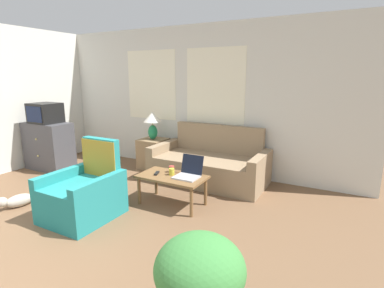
{
  "coord_description": "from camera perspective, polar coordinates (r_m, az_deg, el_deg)",
  "views": [
    {
      "loc": [
        2.76,
        -1.07,
        1.73
      ],
      "look_at": [
        0.71,
        2.7,
        0.75
      ],
      "focal_mm": 28.0,
      "sensor_mm": 36.0,
      "label": 1
    }
  ],
  "objects": [
    {
      "name": "wall_back",
      "position": [
        5.59,
        -1.21,
        8.55
      ],
      "size": [
        6.41,
        0.06,
        2.6
      ],
      "color": "silver",
      "rests_on": "ground_plane"
    },
    {
      "name": "tv_dresser",
      "position": [
        6.21,
        -25.59,
        -0.36
      ],
      "size": [
        0.9,
        0.49,
        0.88
      ],
      "color": "#424247",
      "rests_on": "ground_plane"
    },
    {
      "name": "cat_black",
      "position": [
        4.72,
        -30.37,
        -9.3
      ],
      "size": [
        0.25,
        0.63,
        0.19
      ],
      "rotation": [
        0.0,
        0.0,
        -1.81
      ],
      "color": "#B7AD9E",
      "rests_on": "ground_plane"
    },
    {
      "name": "side_table",
      "position": [
        5.75,
        -7.36,
        -1.81
      ],
      "size": [
        0.47,
        0.47,
        0.56
      ],
      "color": "#937551",
      "rests_on": "ground_plane"
    },
    {
      "name": "armchair",
      "position": [
        4.01,
        -19.66,
        -9.11
      ],
      "size": [
        0.75,
        0.84,
        0.94
      ],
      "color": "teal",
      "rests_on": "ground_plane"
    },
    {
      "name": "television",
      "position": [
        6.11,
        -26.18,
        5.32
      ],
      "size": [
        0.5,
        0.45,
        0.36
      ],
      "color": "black",
      "rests_on": "tv_dresser"
    },
    {
      "name": "coffee_table",
      "position": [
        4.08,
        -3.82,
        -6.74
      ],
      "size": [
        0.92,
        0.5,
        0.41
      ],
      "color": "brown",
      "rests_on": "ground_plane"
    },
    {
      "name": "cup_navy",
      "position": [
        4.08,
        -3.89,
        -5.28
      ],
      "size": [
        0.07,
        0.07,
        0.09
      ],
      "color": "gold",
      "rests_on": "coffee_table"
    },
    {
      "name": "cup_yellow",
      "position": [
        4.2,
        -3.89,
        -4.79
      ],
      "size": [
        0.07,
        0.07,
        0.09
      ],
      "color": "#B23D38",
      "rests_on": "coffee_table"
    },
    {
      "name": "potted_plant",
      "position": [
        2.13,
        1.49,
        -23.45
      ],
      "size": [
        0.61,
        0.61,
        0.73
      ],
      "color": "#4C4C4C",
      "rests_on": "ground_plane"
    },
    {
      "name": "tv_remote",
      "position": [
        4.15,
        -6.74,
        -5.55
      ],
      "size": [
        0.09,
        0.16,
        0.02
      ],
      "color": "black",
      "rests_on": "coffee_table"
    },
    {
      "name": "table_lamp",
      "position": [
        5.63,
        -7.54,
        4.29
      ],
      "size": [
        0.33,
        0.33,
        0.51
      ],
      "color": "#1E8451",
      "rests_on": "side_table"
    },
    {
      "name": "laptop",
      "position": [
        4.0,
        -0.64,
        -5.41
      ],
      "size": [
        0.31,
        0.33,
        0.27
      ],
      "color": "#B7B7BC",
      "rests_on": "coffee_table"
    },
    {
      "name": "couch",
      "position": [
        5.03,
        3.49,
        -4.05
      ],
      "size": [
        1.87,
        0.93,
        0.9
      ],
      "color": "#937A5B",
      "rests_on": "ground_plane"
    }
  ]
}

